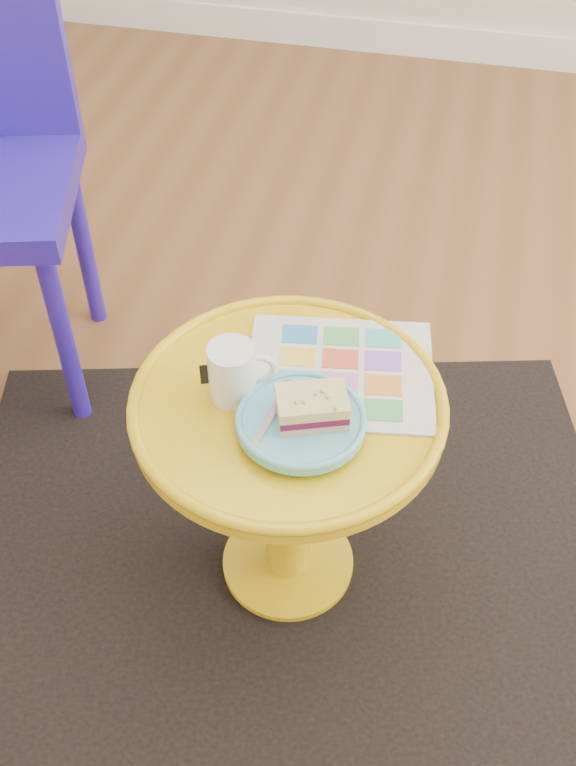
% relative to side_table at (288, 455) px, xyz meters
% --- Properties ---
extents(floor, '(4.00, 4.00, 0.00)m').
position_rel_side_table_xyz_m(floor, '(0.38, 0.29, -0.34)').
color(floor, brown).
rests_on(floor, ground).
extents(room_walls, '(4.00, 4.00, 4.00)m').
position_rel_side_table_xyz_m(room_walls, '(-0.62, 1.28, -0.28)').
color(room_walls, silver).
rests_on(room_walls, ground).
extents(rug, '(1.54, 1.39, 0.01)m').
position_rel_side_table_xyz_m(rug, '(0.00, -0.00, -0.33)').
color(rug, black).
rests_on(rug, ground).
extents(side_table, '(0.50, 0.50, 0.47)m').
position_rel_side_table_xyz_m(side_table, '(0.00, 0.00, 0.00)').
color(side_table, gold).
rests_on(side_table, ground).
extents(newspaper, '(0.33, 0.30, 0.01)m').
position_rel_side_table_xyz_m(newspaper, '(0.07, 0.08, 0.14)').
color(newspaper, silver).
rests_on(newspaper, side_table).
extents(mug, '(0.10, 0.07, 0.10)m').
position_rel_side_table_xyz_m(mug, '(-0.08, -0.00, 0.18)').
color(mug, white).
rests_on(mug, side_table).
extents(plate, '(0.20, 0.20, 0.02)m').
position_rel_side_table_xyz_m(plate, '(0.03, -0.05, 0.15)').
color(plate, '#60BCCC').
rests_on(plate, newspaper).
extents(cake_slice, '(0.12, 0.10, 0.05)m').
position_rel_side_table_xyz_m(cake_slice, '(0.05, -0.05, 0.18)').
color(cake_slice, '#D3BC8C').
rests_on(cake_slice, plate).
extents(fork, '(0.04, 0.14, 0.00)m').
position_rel_side_table_xyz_m(fork, '(-0.01, -0.05, 0.16)').
color(fork, silver).
rests_on(fork, plate).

